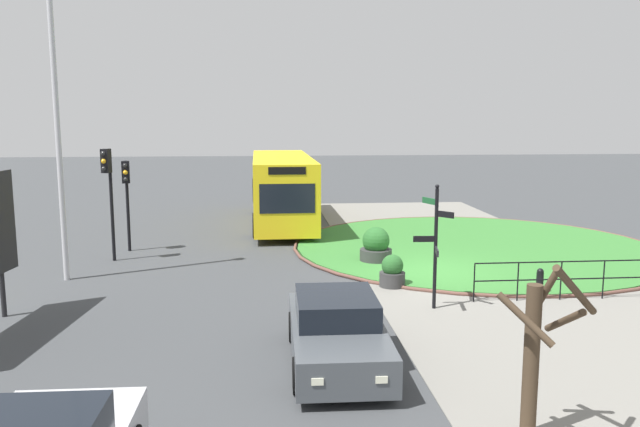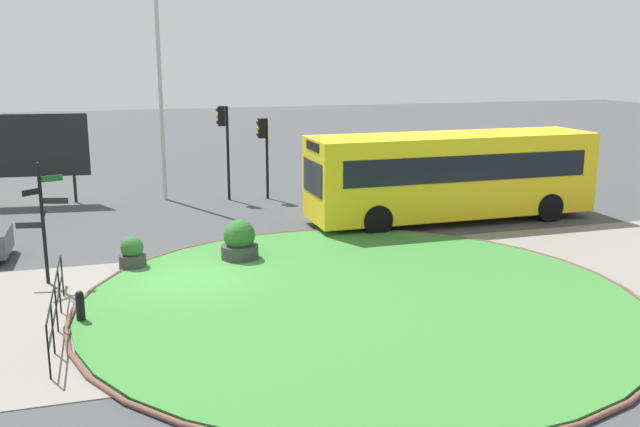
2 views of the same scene
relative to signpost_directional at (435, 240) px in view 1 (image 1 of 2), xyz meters
name	(u,v)px [view 1 (image 1 of 2)]	position (x,y,z in m)	size (l,w,h in m)	color
ground	(431,274)	(3.48, -0.88, -1.78)	(120.00, 120.00, 0.00)	#3D3F42
sidewalk_paving	(491,272)	(3.48, -2.78, -1.77)	(32.00, 8.21, 0.02)	gray
grass_island	(474,246)	(7.23, -3.52, -1.73)	(13.11, 13.11, 0.10)	#387A33
grass_kerb_ring	(474,246)	(7.23, -3.52, -1.72)	(13.42, 13.42, 0.11)	brown
signpost_directional	(435,240)	(0.00, 0.00, 0.00)	(1.31, 0.89, 3.15)	black
bollard_foreground	(540,282)	(0.88, -3.16, -1.39)	(0.19, 0.19, 0.76)	black
railing_grass_edge	(561,275)	(0.42, -3.52, -1.10)	(0.04, 4.71, 1.06)	black
bus_yellow	(282,188)	(13.11, 3.41, -0.13)	(10.18, 2.69, 3.05)	yellow
car_far_lane	(337,332)	(-3.26, 2.83, -1.15)	(4.22, 1.86, 1.34)	#474C51
traffic_light_near	(108,179)	(6.11, 9.30, 0.98)	(0.48, 0.32, 3.76)	black
traffic_light_far	(126,185)	(7.64, 9.05, 0.62)	(0.49, 0.29, 3.26)	black
lamppost_tall	(56,110)	(3.78, 10.08, 3.21)	(0.32, 0.32, 9.38)	#B7B7BC
planter_near_signpost	(376,247)	(5.07, 0.56, -1.24)	(1.05, 1.05, 1.21)	#383838
planter_kerbside	(392,272)	(2.12, 0.62, -1.35)	(0.73, 0.73, 0.94)	#383838
street_tree_bare	(538,346)	(-6.45, 0.22, -0.34)	(1.45, 1.53, 2.87)	#423323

